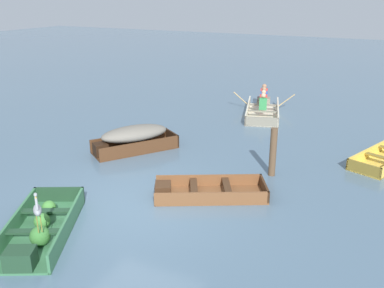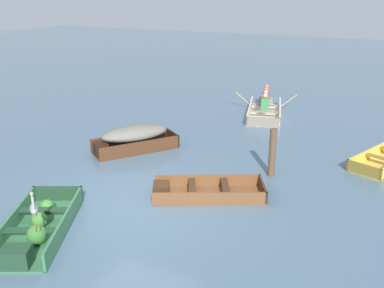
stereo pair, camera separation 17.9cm
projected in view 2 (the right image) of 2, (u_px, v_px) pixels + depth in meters
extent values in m
plane|color=slate|center=(132.00, 206.00, 9.37)|extent=(80.00, 80.00, 0.00)
cube|color=#387047|center=(40.00, 231.00, 8.33)|extent=(2.20, 2.82, 0.04)
cube|color=#387047|center=(66.00, 224.00, 8.28)|extent=(1.29, 2.33, 0.38)
cube|color=#387047|center=(12.00, 224.00, 8.27)|extent=(1.29, 2.33, 0.38)
cube|color=#1E3D27|center=(58.00, 194.00, 9.48)|extent=(0.98, 0.56, 0.38)
cube|color=#1E3D27|center=(16.00, 257.00, 7.20)|extent=(0.60, 0.55, 0.34)
cube|color=#1E3D27|center=(31.00, 230.00, 7.87)|extent=(0.95, 0.61, 0.04)
cube|color=#1E3D27|center=(45.00, 210.00, 8.61)|extent=(0.95, 0.61, 0.04)
sphere|color=#387533|center=(37.00, 235.00, 7.83)|extent=(0.37, 0.37, 0.37)
sphere|color=#428438|center=(40.00, 220.00, 8.39)|extent=(0.31, 0.31, 0.31)
sphere|color=#428438|center=(47.00, 206.00, 8.95)|extent=(0.29, 0.29, 0.29)
cube|color=brown|center=(209.00, 195.00, 9.83)|extent=(2.70, 2.10, 0.04)
cube|color=brown|center=(210.00, 199.00, 9.33)|extent=(2.24, 1.26, 0.31)
cube|color=brown|center=(208.00, 181.00, 10.24)|extent=(2.24, 1.26, 0.31)
cube|color=#3F2716|center=(263.00, 189.00, 9.80)|extent=(0.53, 0.91, 0.31)
cube|color=#3F2716|center=(161.00, 189.00, 9.77)|extent=(0.53, 0.57, 0.28)
cube|color=#3F2716|center=(192.00, 187.00, 9.76)|extent=(0.58, 0.87, 0.04)
cube|color=#3F2716|center=(225.00, 186.00, 9.76)|extent=(0.58, 0.87, 0.04)
cube|color=#4C2D19|center=(136.00, 149.00, 12.68)|extent=(2.12, 2.54, 0.04)
cube|color=#4C2D19|center=(141.00, 148.00, 12.27)|extent=(1.41, 2.07, 0.39)
cube|color=#4C2D19|center=(130.00, 140.00, 12.97)|extent=(1.41, 2.07, 0.39)
cube|color=black|center=(172.00, 138.00, 13.15)|extent=(0.78, 0.54, 0.39)
cube|color=black|center=(101.00, 149.00, 12.15)|extent=(0.54, 0.52, 0.35)
cube|color=black|center=(123.00, 143.00, 12.42)|extent=(0.75, 0.58, 0.04)
cube|color=black|center=(147.00, 139.00, 12.75)|extent=(0.75, 0.58, 0.04)
ellipsoid|color=#6B665B|center=(135.00, 133.00, 12.51)|extent=(1.83, 2.15, 0.45)
cube|color=#E5BC47|center=(373.00, 153.00, 12.01)|extent=(1.00, 2.62, 0.32)
cube|color=olive|center=(364.00, 170.00, 10.85)|extent=(0.89, 0.37, 0.32)
cube|color=olive|center=(381.00, 158.00, 11.42)|extent=(0.83, 0.44, 0.04)
cube|color=beige|center=(264.00, 115.00, 16.28)|extent=(2.06, 3.41, 0.04)
cube|color=beige|center=(250.00, 110.00, 16.33)|extent=(0.98, 3.08, 0.35)
cube|color=beige|center=(280.00, 111.00, 16.13)|extent=(0.98, 3.08, 0.35)
cube|color=gray|center=(263.00, 122.00, 14.77)|extent=(1.15, 0.39, 0.35)
cube|color=gray|center=(266.00, 101.00, 17.54)|extent=(0.61, 0.50, 0.32)
cube|color=gray|center=(265.00, 105.00, 16.64)|extent=(1.08, 0.47, 0.04)
cube|color=gray|center=(264.00, 112.00, 15.76)|extent=(1.08, 0.47, 0.04)
cube|color=#338C4C|center=(265.00, 104.00, 15.86)|extent=(0.32, 0.25, 0.44)
sphere|color=tan|center=(265.00, 96.00, 15.75)|extent=(0.18, 0.18, 0.18)
cube|color=red|center=(265.00, 101.00, 16.38)|extent=(0.32, 0.25, 0.44)
sphere|color=tan|center=(266.00, 92.00, 16.27)|extent=(0.18, 0.18, 0.18)
cube|color=#2D4CA5|center=(266.00, 97.00, 16.90)|extent=(0.32, 0.25, 0.44)
sphere|color=#9E7051|center=(266.00, 89.00, 16.79)|extent=(0.18, 0.18, 0.18)
cube|color=red|center=(266.00, 94.00, 17.41)|extent=(0.32, 0.25, 0.44)
sphere|color=#9E7051|center=(267.00, 86.00, 17.31)|extent=(0.18, 0.18, 0.18)
cylinder|color=tan|center=(243.00, 99.00, 17.09)|extent=(0.63, 0.23, 0.55)
cylinder|color=tan|center=(289.00, 101.00, 16.77)|extent=(0.63, 0.23, 0.55)
cylinder|color=olive|center=(38.00, 222.00, 7.55)|extent=(0.02, 0.02, 0.35)
cylinder|color=olive|center=(34.00, 223.00, 7.53)|extent=(0.02, 0.02, 0.35)
ellipsoid|color=#93999E|center=(34.00, 209.00, 7.45)|extent=(0.33, 0.31, 0.18)
cylinder|color=#93999E|center=(33.00, 201.00, 7.27)|extent=(0.12, 0.11, 0.28)
ellipsoid|color=#93999E|center=(32.00, 194.00, 7.19)|extent=(0.12, 0.12, 0.06)
cone|color=gold|center=(32.00, 196.00, 7.12)|extent=(0.09, 0.08, 0.02)
cylinder|color=brown|center=(272.00, 153.00, 10.71)|extent=(0.17, 0.17, 1.26)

